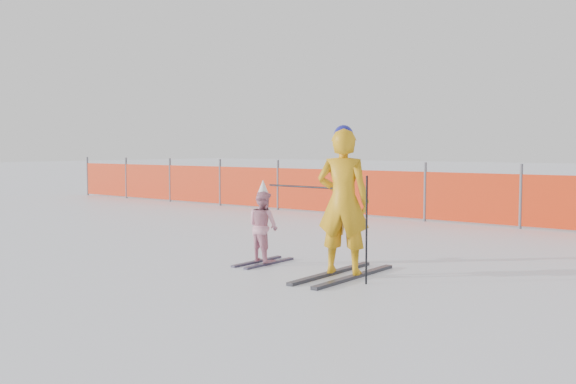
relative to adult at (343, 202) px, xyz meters
The scene contains 5 objects.
ground 1.33m from the adult, 142.51° to the right, with size 120.00×120.00×0.00m, color white.
adult is the anchor object (origin of this frame).
child 1.38m from the adult, behind, with size 0.53×0.97×1.13m.
ski_poles 0.14m from the adult, 125.37° to the right, with size 1.66×0.29×1.25m.
safety_fence 7.94m from the adult, 131.45° to the left, with size 17.29×0.06×1.25m.
Camera 1 is at (4.99, -5.87, 1.57)m, focal length 40.00 mm.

